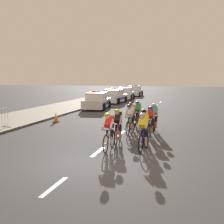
# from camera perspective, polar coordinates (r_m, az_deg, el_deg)

# --- Properties ---
(ground_plane) EXTENTS (160.00, 160.00, 0.00)m
(ground_plane) POSITION_cam_1_polar(r_m,az_deg,el_deg) (10.69, -5.43, -9.41)
(ground_plane) COLOR #424247
(sidewalk_slab) EXTENTS (4.42, 60.00, 0.12)m
(sidewalk_slab) POSITION_cam_1_polar(r_m,az_deg,el_deg) (26.46, -11.45, 0.17)
(sidewalk_slab) COLOR #A3A099
(sidewalk_slab) RESTS_ON ground
(kerb_edge) EXTENTS (0.16, 60.00, 0.13)m
(kerb_edge) POSITION_cam_1_polar(r_m,az_deg,el_deg) (25.60, -7.15, 0.06)
(kerb_edge) COLOR #9E9E99
(kerb_edge) RESTS_ON ground
(lane_markings_centre) EXTENTS (0.14, 29.60, 0.01)m
(lane_markings_centre) POSITION_cam_1_polar(r_m,az_deg,el_deg) (21.98, 5.05, -1.15)
(lane_markings_centre) COLOR white
(lane_markings_centre) RESTS_ON ground
(cyclist_lead) EXTENTS (0.42, 1.72, 1.56)m
(cyclist_lead) POSITION_cam_1_polar(r_m,az_deg,el_deg) (12.42, -0.55, -3.40)
(cyclist_lead) COLOR black
(cyclist_lead) RESTS_ON ground
(cyclist_second) EXTENTS (0.44, 1.72, 1.56)m
(cyclist_second) POSITION_cam_1_polar(r_m,az_deg,el_deg) (12.44, 5.71, -3.42)
(cyclist_second) COLOR black
(cyclist_second) RESTS_ON ground
(cyclist_third) EXTENTS (0.43, 1.72, 1.56)m
(cyclist_third) POSITION_cam_1_polar(r_m,az_deg,el_deg) (13.71, 1.07, -2.46)
(cyclist_third) COLOR black
(cyclist_third) RESTS_ON ground
(cyclist_fourth) EXTENTS (0.43, 1.72, 1.56)m
(cyclist_fourth) POSITION_cam_1_polar(r_m,az_deg,el_deg) (13.75, 5.82, -2.47)
(cyclist_fourth) COLOR black
(cyclist_fourth) RESTS_ON ground
(cyclist_fifth) EXTENTS (0.43, 1.72, 1.56)m
(cyclist_fifth) POSITION_cam_1_polar(r_m,az_deg,el_deg) (15.93, 3.32, -1.21)
(cyclist_fifth) COLOR black
(cyclist_fifth) RESTS_ON ground
(cyclist_sixth) EXTENTS (0.45, 1.72, 1.56)m
(cyclist_sixth) POSITION_cam_1_polar(r_m,az_deg,el_deg) (15.17, 6.91, -1.64)
(cyclist_sixth) COLOR black
(cyclist_sixth) RESTS_ON ground
(cyclist_seventh) EXTENTS (0.43, 1.72, 1.56)m
(cyclist_seventh) POSITION_cam_1_polar(r_m,az_deg,el_deg) (17.00, 3.56, -0.72)
(cyclist_seventh) COLOR black
(cyclist_seventh) RESTS_ON ground
(cyclist_eighth) EXTENTS (0.44, 1.72, 1.56)m
(cyclist_eighth) POSITION_cam_1_polar(r_m,az_deg,el_deg) (16.67, 7.65, -0.91)
(cyclist_eighth) COLOR black
(cyclist_eighth) RESTS_ON ground
(cyclist_ninth) EXTENTS (0.42, 1.72, 1.56)m
(cyclist_ninth) POSITION_cam_1_polar(r_m,az_deg,el_deg) (18.07, 4.67, -0.30)
(cyclist_ninth) COLOR black
(cyclist_ninth) RESTS_ON ground
(police_car_nearest) EXTENTS (2.31, 4.55, 1.59)m
(police_car_nearest) POSITION_cam_1_polar(r_m,az_deg,el_deg) (27.97, -2.77, 1.91)
(police_car_nearest) COLOR white
(police_car_nearest) RESTS_ON ground
(police_car_second) EXTENTS (2.24, 4.52, 1.59)m
(police_car_second) POSITION_cam_1_polar(r_m,az_deg,el_deg) (34.13, 0.39, 2.75)
(police_car_second) COLOR silver
(police_car_second) RESTS_ON ground
(police_car_third) EXTENTS (2.25, 4.52, 1.59)m
(police_car_third) POSITION_cam_1_polar(r_m,az_deg,el_deg) (39.69, 2.39, 3.28)
(police_car_third) COLOR white
(police_car_third) RESTS_ON ground
(police_car_furthest) EXTENTS (2.07, 4.43, 1.59)m
(police_car_furthest) POSITION_cam_1_polar(r_m,az_deg,el_deg) (46.23, 4.11, 3.73)
(police_car_furthest) COLOR silver
(police_car_furthest) RESTS_ON ground
(traffic_cone_near) EXTENTS (0.36, 0.36, 0.64)m
(traffic_cone_near) POSITION_cam_1_polar(r_m,az_deg,el_deg) (20.36, -10.05, -0.96)
(traffic_cone_near) COLOR black
(traffic_cone_near) RESTS_ON ground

